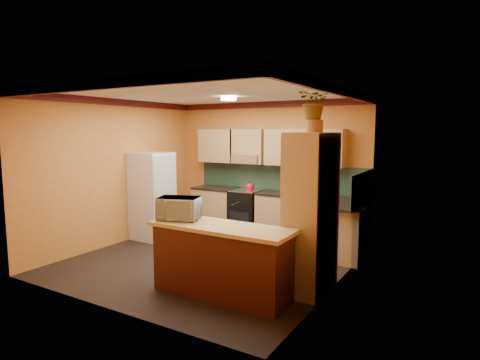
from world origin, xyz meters
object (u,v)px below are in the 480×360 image
(breakfast_bar, at_px, (221,263))
(fridge, at_px, (152,196))
(stove, at_px, (247,212))
(base_cabinets_back, at_px, (274,216))
(pantry, at_px, (311,213))
(microwave, at_px, (179,208))

(breakfast_bar, bearing_deg, fridge, 148.63)
(stove, relative_size, breakfast_bar, 0.51)
(base_cabinets_back, xyz_separation_m, stove, (-0.62, -0.00, 0.02))
(fridge, xyz_separation_m, breakfast_bar, (2.69, -1.64, -0.41))
(breakfast_bar, bearing_deg, pantry, 40.62)
(base_cabinets_back, relative_size, fridge, 2.15)
(stove, height_order, fridge, fridge)
(base_cabinets_back, distance_m, stove, 0.63)
(stove, relative_size, fridge, 0.54)
(pantry, distance_m, breakfast_bar, 1.34)
(base_cabinets_back, height_order, stove, stove)
(pantry, xyz_separation_m, microwave, (-1.59, -0.78, 0.03))
(fridge, xyz_separation_m, microwave, (2.01, -1.64, 0.23))
(stove, xyz_separation_m, microwave, (0.60, -2.89, 0.63))
(fridge, relative_size, pantry, 0.81)
(base_cabinets_back, distance_m, fridge, 2.43)
(stove, xyz_separation_m, breakfast_bar, (1.27, -2.89, -0.02))
(base_cabinets_back, height_order, microwave, microwave)
(microwave, bearing_deg, fridge, 121.36)
(stove, distance_m, microwave, 3.01)
(fridge, relative_size, breakfast_bar, 0.94)
(fridge, bearing_deg, pantry, -13.45)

